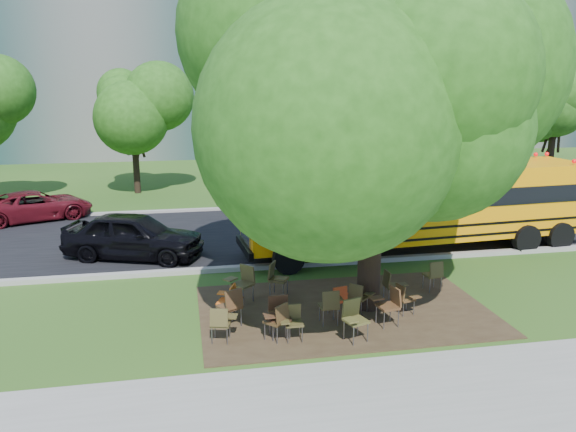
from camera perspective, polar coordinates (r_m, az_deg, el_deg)
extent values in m
plane|color=#234816|center=(14.22, 1.22, -9.11)|extent=(160.00, 160.00, 0.00)
cube|color=gray|center=(9.93, 7.61, -19.85)|extent=(60.00, 4.00, 0.04)
cube|color=#382819|center=(14.00, 5.71, -9.49)|extent=(7.00, 4.50, 0.03)
cube|color=black|center=(20.76, -2.80, -1.76)|extent=(80.00, 8.00, 0.04)
cube|color=gray|center=(16.96, -0.90, -5.07)|extent=(80.00, 0.25, 0.14)
cube|color=gray|center=(24.69, -4.14, 0.80)|extent=(80.00, 0.25, 0.14)
cube|color=slate|center=(49.44, -17.86, 19.26)|extent=(38.00, 16.00, 22.00)
cube|color=slate|center=(57.88, 17.91, 19.81)|extent=(30.00, 16.00, 25.00)
cylinder|color=black|center=(29.17, -15.21, 5.67)|extent=(0.32, 0.32, 3.50)
sphere|color=#204F12|center=(28.96, -15.51, 10.51)|extent=(4.80, 4.80, 4.80)
cylinder|color=black|center=(29.11, 11.02, 6.57)|extent=(0.38, 0.38, 4.20)
sphere|color=#204F12|center=(28.92, 11.29, 12.36)|extent=(5.60, 5.60, 5.60)
cylinder|color=black|center=(32.14, 25.12, 5.64)|extent=(0.34, 0.34, 3.60)
sphere|color=#204F12|center=(31.95, 25.57, 10.17)|extent=(5.00, 5.00, 5.00)
cylinder|color=black|center=(13.51, 8.40, -0.41)|extent=(0.56, 0.56, 4.51)
sphere|color=#204F12|center=(13.12, 8.91, 13.87)|extent=(7.20, 7.20, 7.20)
cube|color=#FA9707|center=(19.10, 14.78, 1.54)|extent=(10.45, 3.10, 2.30)
cube|color=black|center=(19.19, 15.55, 2.33)|extent=(9.90, 3.10, 0.56)
cube|color=#FA9707|center=(17.20, -2.26, -1.80)|extent=(1.37, 2.15, 0.89)
cube|color=black|center=(19.22, 14.67, -0.17)|extent=(10.47, 3.13, 0.07)
cube|color=black|center=(19.31, 14.61, -1.17)|extent=(10.47, 3.13, 0.07)
cylinder|color=black|center=(16.33, 0.06, -4.33)|extent=(0.96, 0.35, 0.94)
cylinder|color=black|center=(18.51, -1.84, -2.19)|extent=(0.96, 0.35, 0.94)
cylinder|color=black|center=(19.93, 23.05, -2.15)|extent=(0.96, 0.35, 0.94)
cylinder|color=black|center=(21.75, 19.30, -0.58)|extent=(0.96, 0.35, 0.94)
cylinder|color=black|center=(20.75, 25.91, -1.84)|extent=(0.96, 0.35, 0.94)
cylinder|color=black|center=(22.51, 22.07, -0.36)|extent=(0.96, 0.35, 0.94)
cube|color=#4E321C|center=(12.95, -5.96, -9.15)|extent=(0.61, 0.60, 0.06)
cube|color=#4E321C|center=(12.70, -5.51, -8.42)|extent=(0.44, 0.29, 0.44)
cube|color=#4E321C|center=(13.15, -5.35, -8.15)|extent=(0.36, 0.38, 0.03)
cylinder|color=slate|center=(13.10, -7.08, -10.08)|extent=(0.03, 0.03, 0.50)
cylinder|color=slate|center=(12.99, -4.78, -10.23)|extent=(0.03, 0.03, 0.50)
cube|color=#49401F|center=(12.27, -6.85, -10.80)|extent=(0.49, 0.47, 0.05)
cube|color=#49401F|center=(12.03, -7.03, -10.22)|extent=(0.39, 0.19, 0.39)
cube|color=#49401F|center=(12.31, -5.68, -10.11)|extent=(0.27, 0.31, 0.03)
cylinder|color=slate|center=(12.54, -7.43, -11.36)|extent=(0.02, 0.02, 0.43)
cylinder|color=slate|center=(12.19, -6.20, -12.08)|extent=(0.02, 0.02, 0.43)
cube|color=#432F18|center=(12.27, -1.25, -10.64)|extent=(0.58, 0.58, 0.05)
cube|color=#432F18|center=(12.08, -0.57, -9.90)|extent=(0.36, 0.34, 0.40)
cube|color=#432F18|center=(12.47, -1.06, -9.62)|extent=(0.35, 0.35, 0.03)
cylinder|color=slate|center=(12.34, -2.37, -11.64)|extent=(0.02, 0.02, 0.45)
cylinder|color=slate|center=(12.39, -0.12, -11.53)|extent=(0.02, 0.02, 0.45)
cube|color=#453D1E|center=(12.25, 0.59, -10.85)|extent=(0.39, 0.37, 0.05)
cube|color=#453D1E|center=(12.32, 0.45, -9.69)|extent=(0.37, 0.09, 0.37)
cube|color=#453D1E|center=(12.06, -0.34, -10.70)|extent=(0.21, 0.26, 0.03)
cylinder|color=slate|center=(12.23, 1.45, -11.97)|extent=(0.02, 0.02, 0.41)
cylinder|color=slate|center=(12.45, -0.26, -11.48)|extent=(0.02, 0.02, 0.41)
cube|color=#433B1D|center=(13.06, 4.16, -9.12)|extent=(0.43, 0.41, 0.05)
cube|color=#433B1D|center=(12.81, 4.39, -8.51)|extent=(0.40, 0.10, 0.40)
cube|color=#433B1D|center=(13.20, 5.01, -8.31)|extent=(0.22, 0.28, 0.03)
cylinder|color=slate|center=(13.26, 3.22, -9.81)|extent=(0.02, 0.02, 0.45)
cylinder|color=slate|center=(13.04, 5.08, -10.24)|extent=(0.02, 0.02, 0.45)
cube|color=#504C22|center=(12.29, 6.93, -10.53)|extent=(0.56, 0.54, 0.05)
cube|color=#504C22|center=(12.34, 6.44, -9.22)|extent=(0.44, 0.22, 0.43)
cube|color=#504C22|center=(11.99, 6.34, -10.47)|extent=(0.31, 0.36, 0.03)
cylinder|color=slate|center=(12.35, 8.09, -11.66)|extent=(0.03, 0.03, 0.48)
cylinder|color=slate|center=(12.43, 5.71, -11.43)|extent=(0.03, 0.03, 0.48)
cube|color=#51341C|center=(13.11, 10.09, -9.04)|extent=(0.50, 0.51, 0.05)
cube|color=#51341C|center=(13.12, 10.88, -7.95)|extent=(0.17, 0.44, 0.43)
cube|color=#51341C|center=(13.20, 8.98, -8.23)|extent=(0.33, 0.28, 0.03)
cylinder|color=slate|center=(12.97, 9.73, -10.44)|extent=(0.03, 0.03, 0.48)
cylinder|color=slate|center=(13.44, 10.35, -9.61)|extent=(0.03, 0.03, 0.48)
cube|color=#51391D|center=(13.86, 11.83, -8.23)|extent=(0.43, 0.44, 0.04)
cube|color=#51391D|center=(13.70, 11.32, -7.59)|extent=(0.16, 0.37, 0.36)
cube|color=#51391D|center=(13.74, 12.80, -8.01)|extent=(0.29, 0.25, 0.03)
cylinder|color=slate|center=(14.13, 11.93, -8.68)|extent=(0.02, 0.02, 0.40)
cylinder|color=slate|center=(13.74, 11.64, -9.32)|extent=(0.02, 0.02, 0.40)
cube|color=#D25A16|center=(13.35, -6.26, -8.66)|extent=(0.52, 0.53, 0.05)
cube|color=#D25A16|center=(13.23, -5.53, -7.85)|extent=(0.23, 0.40, 0.40)
cube|color=#D25A16|center=(13.56, -6.54, -7.78)|extent=(0.34, 0.31, 0.03)
cylinder|color=slate|center=(13.34, -7.15, -9.75)|extent=(0.02, 0.02, 0.45)
cylinder|color=slate|center=(13.54, -5.33, -9.34)|extent=(0.02, 0.02, 0.45)
cube|color=#4F4522|center=(14.26, -4.65, -6.95)|extent=(0.64, 0.64, 0.06)
cube|color=#4F4522|center=(14.31, -4.13, -5.82)|extent=(0.37, 0.40, 0.44)
cube|color=#4F4522|center=(14.27, -5.87, -6.38)|extent=(0.39, 0.39, 0.03)
cylinder|color=slate|center=(14.10, -4.57, -8.27)|extent=(0.03, 0.03, 0.50)
cylinder|color=slate|center=(14.59, -4.68, -7.50)|extent=(0.03, 0.03, 0.50)
cube|color=#48411F|center=(14.61, -0.95, -6.47)|extent=(0.59, 0.60, 0.05)
cube|color=#48411F|center=(14.59, -1.68, -5.52)|extent=(0.29, 0.42, 0.43)
cube|color=#48411F|center=(14.29, -0.70, -6.38)|extent=(0.37, 0.35, 0.03)
cylinder|color=slate|center=(14.80, -0.06, -7.18)|extent=(0.03, 0.03, 0.48)
cylinder|color=slate|center=(14.58, -1.85, -7.51)|extent=(0.03, 0.03, 0.48)
cube|color=#AD3312|center=(13.53, 4.98, -8.50)|extent=(0.45, 0.44, 0.05)
cube|color=#AD3312|center=(13.32, 5.33, -7.94)|extent=(0.37, 0.16, 0.37)
cube|color=#AD3312|center=(13.69, 5.56, -7.75)|extent=(0.25, 0.29, 0.03)
cylinder|color=slate|center=(13.66, 4.08, -9.18)|extent=(0.02, 0.02, 0.41)
cylinder|color=slate|center=(13.55, 5.86, -9.42)|extent=(0.02, 0.02, 0.41)
cube|color=#433B1D|center=(14.53, 10.60, -7.00)|extent=(0.40, 0.42, 0.05)
cube|color=#433B1D|center=(14.39, 9.99, -6.28)|extent=(0.11, 0.39, 0.39)
cube|color=#433B1D|center=(14.34, 11.49, -6.82)|extent=(0.28, 0.22, 0.03)
cylinder|color=slate|center=(14.81, 10.89, -7.52)|extent=(0.02, 0.02, 0.44)
cylinder|color=slate|center=(14.40, 10.22, -8.10)|extent=(0.02, 0.02, 0.44)
cube|color=#47411F|center=(15.52, 14.46, -5.84)|extent=(0.46, 0.45, 0.05)
cube|color=#47411F|center=(15.31, 14.87, -5.27)|extent=(0.40, 0.15, 0.40)
cube|color=#47411F|center=(15.71, 14.94, -5.17)|extent=(0.25, 0.30, 0.03)
cylinder|color=slate|center=(15.64, 13.56, -6.50)|extent=(0.02, 0.02, 0.44)
cylinder|color=slate|center=(15.55, 15.27, -6.72)|extent=(0.02, 0.02, 0.44)
cube|color=#3E2516|center=(12.36, -0.84, -10.25)|extent=(0.46, 0.44, 0.05)
cube|color=#3E2516|center=(12.45, -1.03, -8.90)|extent=(0.43, 0.11, 0.43)
cube|color=#3E2516|center=(12.13, -1.92, -10.07)|extent=(0.24, 0.31, 0.03)
cylinder|color=slate|center=(12.33, 0.18, -11.54)|extent=(0.03, 0.03, 0.48)
cylinder|color=slate|center=(12.60, -1.84, -11.00)|extent=(0.03, 0.03, 0.48)
cube|color=#453B1E|center=(13.73, 7.20, -8.24)|extent=(0.52, 0.52, 0.05)
cube|color=#453B1E|center=(13.52, 6.89, -7.67)|extent=(0.31, 0.32, 0.36)
cube|color=#453B1E|center=(13.70, 8.27, -7.83)|extent=(0.32, 0.32, 0.03)
cylinder|color=slate|center=(14.00, 6.91, -8.69)|extent=(0.02, 0.02, 0.41)
cylinder|color=slate|center=(13.61, 7.44, -9.36)|extent=(0.02, 0.02, 0.41)
imported|color=black|center=(18.35, -15.43, -1.93)|extent=(4.71, 3.14, 1.49)
imported|color=#510D15|center=(24.81, -24.24, 0.96)|extent=(4.77, 3.51, 1.20)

